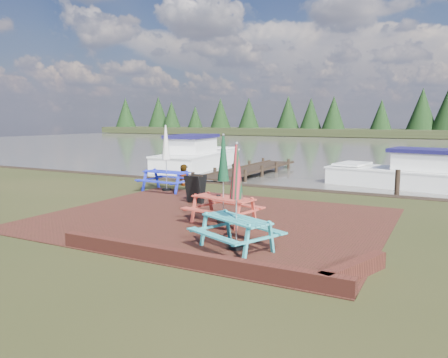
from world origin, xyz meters
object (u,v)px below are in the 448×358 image
picnic_table_red (223,193)px  boat_near (414,175)px  boat_jetty (197,157)px  chalkboard (196,189)px  picnic_table_blue (166,168)px  jetty (250,170)px  picnic_table_teal (236,213)px  person (184,165)px

picnic_table_red → boat_near: 10.76m
boat_jetty → chalkboard: bearing=-66.2°
chalkboard → boat_jetty: (-6.11, 10.27, -0.02)m
boat_near → boat_jetty: bearing=89.2°
boat_jetty → boat_near: 12.20m
picnic_table_blue → chalkboard: picnic_table_blue is taller
boat_near → picnic_table_red: bearing=169.0°
chalkboard → jetty: 8.79m
picnic_table_blue → boat_near: (8.12, 6.43, -0.51)m
picnic_table_teal → person: (-5.75, 6.98, 0.09)m
picnic_table_teal → boat_jetty: bearing=147.7°
picnic_table_teal → boat_jetty: (-9.47, 14.18, -0.32)m
picnic_table_blue → boat_near: size_ratio=0.35×
chalkboard → boat_near: size_ratio=0.13×
jetty → boat_jetty: (-4.17, 1.70, 0.34)m
picnic_table_teal → chalkboard: picnic_table_teal is taller
picnic_table_red → person: (-4.46, 5.09, 0.05)m
picnic_table_teal → picnic_table_blue: picnic_table_blue is taller
boat_jetty → boat_near: size_ratio=1.11×
picnic_table_blue → person: (-0.15, 1.47, 0.00)m
chalkboard → picnic_table_teal: bearing=-45.7°
chalkboard → picnic_table_red: bearing=-40.8°
picnic_table_red → person: picnic_table_red is taller
chalkboard → jetty: bearing=106.5°
picnic_table_red → boat_near: picnic_table_red is taller
boat_jetty → picnic_table_red: bearing=-63.3°
picnic_table_teal → person: 9.04m
picnic_table_red → boat_jetty: (-8.18, 12.30, -0.35)m
picnic_table_red → boat_jetty: picnic_table_red is taller
picnic_table_teal → chalkboard: bearing=154.5°
picnic_table_blue → boat_jetty: picnic_table_blue is taller
picnic_table_red → picnic_table_blue: size_ratio=0.94×
picnic_table_teal → picnic_table_red: 2.29m
picnic_table_teal → jetty: picnic_table_teal is taller
jetty → person: size_ratio=5.28×
picnic_table_red → boat_jetty: 14.77m
jetty → boat_near: boat_near is taller
picnic_table_blue → person: 1.48m
person → boat_jetty: bearing=-49.6°
picnic_table_blue → boat_jetty: size_ratio=0.31×
picnic_table_red → boat_jetty: size_ratio=0.29×
person → picnic_table_teal: bearing=142.6°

